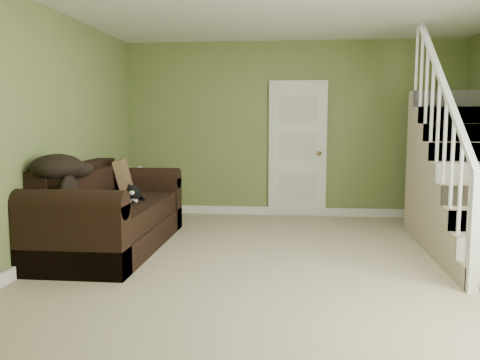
% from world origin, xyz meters
% --- Properties ---
extents(floor, '(5.00, 5.50, 0.01)m').
position_xyz_m(floor, '(0.00, 0.00, 0.00)').
color(floor, tan).
rests_on(floor, ground).
extents(wall_back, '(5.00, 0.04, 2.60)m').
position_xyz_m(wall_back, '(0.00, 2.75, 1.30)').
color(wall_back, olive).
rests_on(wall_back, floor).
extents(wall_front, '(5.00, 0.04, 2.60)m').
position_xyz_m(wall_front, '(0.00, -2.75, 1.30)').
color(wall_front, olive).
rests_on(wall_front, floor).
extents(wall_left, '(0.04, 5.50, 2.60)m').
position_xyz_m(wall_left, '(-2.50, 0.00, 1.30)').
color(wall_left, olive).
rests_on(wall_left, floor).
extents(baseboard_back, '(5.00, 0.04, 0.12)m').
position_xyz_m(baseboard_back, '(0.00, 2.72, 0.06)').
color(baseboard_back, white).
rests_on(baseboard_back, floor).
extents(baseboard_left, '(0.04, 5.50, 0.12)m').
position_xyz_m(baseboard_left, '(-2.47, 0.00, 0.06)').
color(baseboard_left, white).
rests_on(baseboard_left, floor).
extents(door, '(0.86, 0.12, 2.02)m').
position_xyz_m(door, '(0.10, 2.71, 1.01)').
color(door, white).
rests_on(door, floor).
extents(staircase, '(1.00, 2.51, 2.82)m').
position_xyz_m(staircase, '(1.99, 0.97, 0.64)').
color(staircase, tan).
rests_on(staircase, floor).
extents(sofa, '(1.04, 2.40, 0.95)m').
position_xyz_m(sofa, '(-2.02, 0.51, 0.36)').
color(sofa, black).
rests_on(sofa, floor).
extents(side_table, '(0.58, 0.58, 0.80)m').
position_xyz_m(side_table, '(-2.11, 1.85, 0.30)').
color(side_table, black).
rests_on(side_table, floor).
extents(cat, '(0.29, 0.49, 0.24)m').
position_xyz_m(cat, '(-1.78, 0.65, 0.61)').
color(cat, black).
rests_on(cat, sofa).
extents(banana, '(0.17, 0.19, 0.06)m').
position_xyz_m(banana, '(-1.80, 0.02, 0.54)').
color(banana, yellow).
rests_on(banana, sofa).
extents(throw_pillow, '(0.31, 0.49, 0.47)m').
position_xyz_m(throw_pillow, '(-2.08, 1.22, 0.72)').
color(throw_pillow, '#462D1C').
rests_on(throw_pillow, sofa).
extents(throw_blanket, '(0.52, 0.66, 0.26)m').
position_xyz_m(throw_blanket, '(-2.26, -0.20, 0.98)').
color(throw_blanket, black).
rests_on(throw_blanket, sofa).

